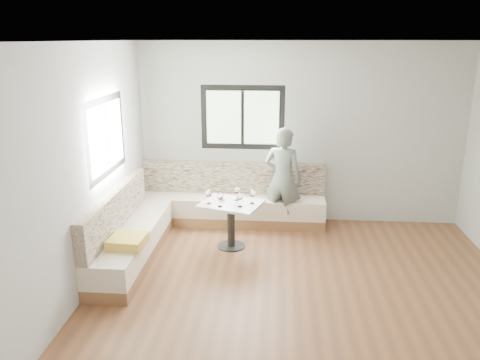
% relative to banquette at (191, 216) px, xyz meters
% --- Properties ---
extents(room, '(5.01, 5.01, 2.81)m').
position_rel_banquette_xyz_m(room, '(1.51, -1.54, 1.08)').
color(room, brown).
rests_on(room, ground).
extents(banquette, '(2.90, 2.80, 0.95)m').
position_rel_banquette_xyz_m(banquette, '(0.00, 0.00, 0.00)').
color(banquette, '#8F603C').
rests_on(banquette, ground).
extents(table, '(0.95, 0.83, 0.66)m').
position_rel_banquette_xyz_m(table, '(0.62, -0.28, 0.16)').
color(table, black).
rests_on(table, ground).
extents(person, '(0.67, 0.54, 1.58)m').
position_rel_banquette_xyz_m(person, '(1.33, 0.49, 0.46)').
color(person, slate).
rests_on(person, ground).
extents(olive_ramekin, '(0.09, 0.09, 0.04)m').
position_rel_banquette_xyz_m(olive_ramekin, '(0.48, -0.20, 0.34)').
color(olive_ramekin, white).
rests_on(olive_ramekin, table).
extents(wine_glass_a, '(0.09, 0.09, 0.20)m').
position_rel_banquette_xyz_m(wine_glass_a, '(0.32, -0.34, 0.47)').
color(wine_glass_a, white).
rests_on(wine_glass_a, table).
extents(wine_glass_b, '(0.09, 0.09, 0.20)m').
position_rel_banquette_xyz_m(wine_glass_b, '(0.49, -0.45, 0.47)').
color(wine_glass_b, white).
rests_on(wine_glass_b, table).
extents(wine_glass_c, '(0.09, 0.09, 0.20)m').
position_rel_banquette_xyz_m(wine_glass_c, '(0.76, -0.43, 0.47)').
color(wine_glass_c, white).
rests_on(wine_glass_c, table).
extents(wine_glass_d, '(0.09, 0.09, 0.20)m').
position_rel_banquette_xyz_m(wine_glass_d, '(0.69, -0.17, 0.47)').
color(wine_glass_d, white).
rests_on(wine_glass_d, table).
extents(wine_glass_e, '(0.09, 0.09, 0.20)m').
position_rel_banquette_xyz_m(wine_glass_e, '(0.91, -0.29, 0.47)').
color(wine_glass_e, white).
rests_on(wine_glass_e, table).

